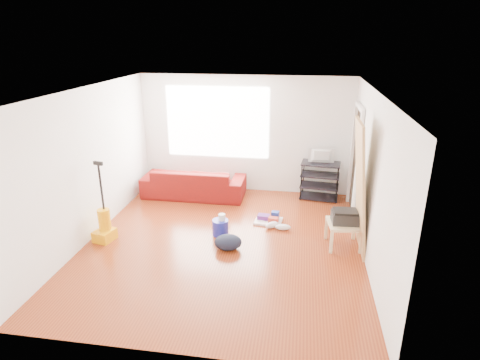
% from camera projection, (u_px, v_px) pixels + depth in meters
% --- Properties ---
extents(room, '(4.51, 5.01, 2.51)m').
position_uv_depth(room, '(229.00, 169.00, 6.38)').
color(room, maroon).
rests_on(room, ground).
extents(sofa, '(2.15, 0.84, 0.63)m').
position_uv_depth(sofa, '(195.00, 196.00, 8.64)').
color(sofa, '#550F0F').
rests_on(sofa, ground).
extents(tv_stand, '(0.83, 0.53, 0.79)m').
position_uv_depth(tv_stand, '(320.00, 180.00, 8.37)').
color(tv_stand, black).
rests_on(tv_stand, ground).
extents(tv, '(0.52, 0.07, 0.30)m').
position_uv_depth(tv, '(321.00, 156.00, 8.18)').
color(tv, black).
rests_on(tv, tv_stand).
extents(side_table, '(0.58, 0.58, 0.42)m').
position_uv_depth(side_table, '(344.00, 226.00, 6.48)').
color(side_table, '#E4C089').
rests_on(side_table, ground).
extents(printer, '(0.44, 0.35, 0.22)m').
position_uv_depth(printer, '(345.00, 217.00, 6.42)').
color(printer, black).
rests_on(printer, side_table).
extents(bucket, '(0.35, 0.35, 0.28)m').
position_uv_depth(bucket, '(220.00, 235.00, 6.96)').
color(bucket, '#1D25A6').
rests_on(bucket, ground).
extents(toilet_paper, '(0.12, 0.12, 0.11)m').
position_uv_depth(toilet_paper, '(222.00, 224.00, 6.90)').
color(toilet_paper, silver).
rests_on(toilet_paper, bucket).
extents(cleaning_tray, '(0.52, 0.44, 0.17)m').
position_uv_depth(cleaning_tray, '(269.00, 219.00, 7.42)').
color(cleaning_tray, white).
rests_on(cleaning_tray, ground).
extents(backpack, '(0.48, 0.41, 0.24)m').
position_uv_depth(backpack, '(228.00, 249.00, 6.50)').
color(backpack, black).
rests_on(backpack, ground).
extents(sneakers, '(0.49, 0.26, 0.11)m').
position_uv_depth(sneakers, '(277.00, 226.00, 7.15)').
color(sneakers, white).
rests_on(sneakers, ground).
extents(vacuum, '(0.35, 0.38, 1.37)m').
position_uv_depth(vacuum, '(104.00, 226.00, 6.72)').
color(vacuum, '#F1A006').
rests_on(vacuum, ground).
extents(door_panel, '(0.26, 0.84, 2.09)m').
position_uv_depth(door_panel, '(354.00, 248.00, 6.53)').
color(door_panel, '#AF8A4C').
rests_on(door_panel, ground).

